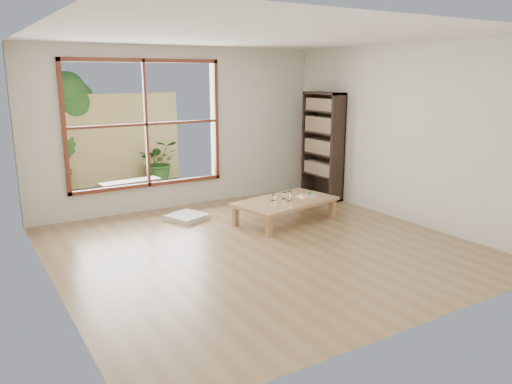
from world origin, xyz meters
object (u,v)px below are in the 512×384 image
bookshelf (323,146)px  food_tray (307,195)px  low_table (285,203)px  garden_bench (130,184)px

bookshelf → food_tray: 1.45m
low_table → food_tray: (0.42, 0.01, 0.06)m
low_table → bookshelf: 1.79m
low_table → food_tray: bearing=-9.6°
food_tray → low_table: bearing=-174.6°
food_tray → garden_bench: size_ratio=0.25×
low_table → bookshelf: bearing=21.2°
low_table → garden_bench: (-1.58, 2.44, 0.01)m
low_table → bookshelf: size_ratio=0.89×
bookshelf → food_tray: (-1.00, -0.88, -0.58)m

